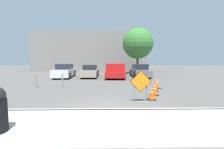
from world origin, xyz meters
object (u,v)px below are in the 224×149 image
at_px(pickup_truck, 115,71).
at_px(parked_car_third, 140,71).
at_px(traffic_cone_third, 155,86).
at_px(bollard_second, 36,80).
at_px(road_closed_sign, 141,85).
at_px(parked_car_nearest, 65,71).
at_px(traffic_cone_fourth, 157,83).
at_px(traffic_cone_nearest, 151,92).
at_px(parked_car_second, 90,71).
at_px(traffic_cone_second, 155,89).
at_px(bollard_nearest, 63,80).

bearing_deg(pickup_truck, parked_car_third, -163.93).
bearing_deg(traffic_cone_third, pickup_truck, 106.51).
bearing_deg(bollard_second, traffic_cone_third, -10.17).
distance_m(road_closed_sign, parked_car_nearest, 12.13).
height_order(traffic_cone_fourth, bollard_second, bollard_second).
height_order(traffic_cone_nearest, traffic_cone_fourth, traffic_cone_fourth).
height_order(parked_car_second, pickup_truck, pickup_truck).
xyz_separation_m(road_closed_sign, parked_car_nearest, (-6.46, 10.26, -0.10)).
height_order(parked_car_nearest, pickup_truck, pickup_truck).
distance_m(traffic_cone_nearest, traffic_cone_second, 1.09).
bearing_deg(traffic_cone_nearest, traffic_cone_third, 69.26).
bearing_deg(parked_car_second, pickup_truck, 165.67).
xyz_separation_m(traffic_cone_nearest, traffic_cone_fourth, (1.22, 2.99, 0.01)).
bearing_deg(traffic_cone_nearest, traffic_cone_second, 64.91).
relative_size(traffic_cone_third, bollard_nearest, 0.58).
height_order(parked_car_nearest, bollard_nearest, parked_car_nearest).
relative_size(traffic_cone_second, parked_car_second, 0.17).
xyz_separation_m(traffic_cone_nearest, traffic_cone_third, (0.80, 2.10, -0.09)).
height_order(pickup_truck, bollard_second, pickup_truck).
xyz_separation_m(traffic_cone_nearest, traffic_cone_second, (0.46, 0.99, -0.01)).
distance_m(traffic_cone_third, bollard_second, 8.21).
relative_size(traffic_cone_second, bollard_second, 0.76).
relative_size(traffic_cone_fourth, parked_car_third, 0.18).
bearing_deg(pickup_truck, traffic_cone_fourth, 114.51).
relative_size(traffic_cone_nearest, bollard_second, 0.79).
xyz_separation_m(parked_car_third, bollard_second, (-8.79, -6.57, -0.17)).
xyz_separation_m(parked_car_third, bollard_nearest, (-6.90, -6.57, -0.15)).
relative_size(traffic_cone_nearest, parked_car_second, 0.17).
height_order(traffic_cone_fourth, parked_car_third, parked_car_third).
relative_size(traffic_cone_nearest, parked_car_nearest, 0.16).
xyz_separation_m(parked_car_second, bollard_nearest, (-1.17, -6.58, -0.13)).
bearing_deg(traffic_cone_fourth, pickup_truck, 111.93).
bearing_deg(road_closed_sign, traffic_cone_third, 60.76).
distance_m(traffic_cone_nearest, parked_car_second, 10.98).
relative_size(road_closed_sign, pickup_truck, 0.26).
bearing_deg(road_closed_sign, pickup_truck, 94.36).
distance_m(traffic_cone_third, parked_car_nearest, 11.05).
bearing_deg(parked_car_nearest, parked_car_third, 178.75).
height_order(traffic_cone_nearest, traffic_cone_third, traffic_cone_nearest).
height_order(traffic_cone_third, bollard_second, bollard_second).
distance_m(traffic_cone_fourth, parked_car_third, 7.14).
bearing_deg(parked_car_nearest, parked_car_second, -177.17).
bearing_deg(parked_car_third, parked_car_second, -1.06).
xyz_separation_m(traffic_cone_fourth, bollard_nearest, (-6.61, 0.56, 0.15)).
bearing_deg(road_closed_sign, parked_car_second, 108.81).
distance_m(road_closed_sign, bollard_nearest, 6.22).
distance_m(pickup_truck, bollard_second, 8.34).
distance_m(traffic_cone_nearest, traffic_cone_fourth, 3.23).
bearing_deg(pickup_truck, parked_car_nearest, -1.40).
relative_size(road_closed_sign, parked_car_second, 0.33).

